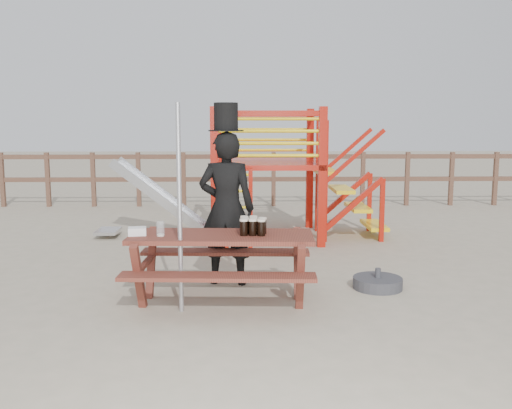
# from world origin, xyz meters

# --- Properties ---
(ground) EXTENTS (60.00, 60.00, 0.00)m
(ground) POSITION_xyz_m (0.00, 0.00, 0.00)
(ground) COLOR tan
(ground) RESTS_ON ground
(back_fence) EXTENTS (15.09, 0.09, 1.20)m
(back_fence) POSITION_xyz_m (0.00, 7.00, 0.74)
(back_fence) COLOR brown
(back_fence) RESTS_ON ground
(playground_fort) EXTENTS (4.71, 1.84, 2.10)m
(playground_fort) POSITION_xyz_m (0.12, 3.58, 1.07)
(playground_fort) COLOR #AD180B
(playground_fort) RESTS_ON ground
(picnic_table) EXTENTS (1.94, 1.38, 0.73)m
(picnic_table) POSITION_xyz_m (-0.40, 0.14, 0.46)
(picnic_table) COLOR brown
(picnic_table) RESTS_ON ground
(man_with_hat) EXTENTS (0.70, 0.50, 2.10)m
(man_with_hat) POSITION_xyz_m (-0.37, 0.88, 0.94)
(man_with_hat) COLOR black
(man_with_hat) RESTS_ON ground
(metal_pole) EXTENTS (0.05, 0.05, 2.07)m
(metal_pole) POSITION_xyz_m (-0.80, -0.12, 1.03)
(metal_pole) COLOR #B2B2B7
(metal_pole) RESTS_ON ground
(parasol_base) EXTENTS (0.56, 0.56, 0.24)m
(parasol_base) POSITION_xyz_m (1.35, 0.61, 0.07)
(parasol_base) COLOR #353539
(parasol_base) RESTS_ON ground
(paper_bag) EXTENTS (0.20, 0.17, 0.08)m
(paper_bag) POSITION_xyz_m (-1.27, 0.13, 0.77)
(paper_bag) COLOR white
(paper_bag) RESTS_ON picnic_table
(stout_pints) EXTENTS (0.28, 0.28, 0.17)m
(stout_pints) POSITION_xyz_m (-0.09, 0.16, 0.82)
(stout_pints) COLOR black
(stout_pints) RESTS_ON picnic_table
(empty_glasses) EXTENTS (0.08, 0.08, 0.15)m
(empty_glasses) POSITION_xyz_m (-1.02, 0.07, 0.80)
(empty_glasses) COLOR silver
(empty_glasses) RESTS_ON picnic_table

